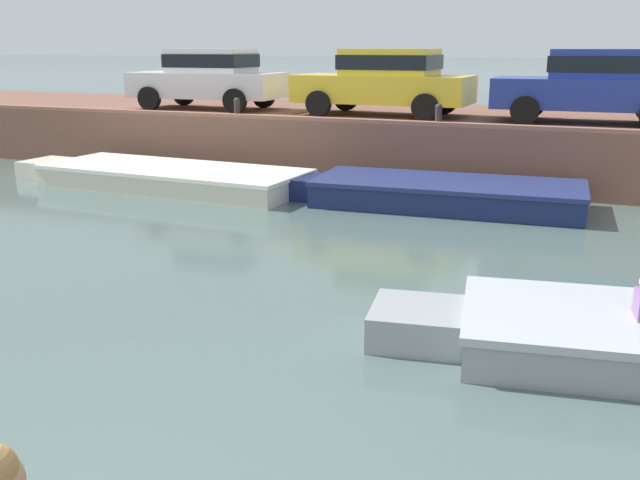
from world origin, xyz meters
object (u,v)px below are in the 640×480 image
(car_centre_blue, at_px, (594,83))
(mooring_bollard_mid, at_px, (438,114))
(car_leftmost_white, at_px, (209,76))
(boat_moored_west_cream, at_px, (163,177))
(boat_moored_central_navy, at_px, (435,193))
(mooring_bollard_west, at_px, (237,106))
(car_left_inner_yellow, at_px, (386,79))

(car_centre_blue, bearing_deg, mooring_bollard_mid, -150.58)
(mooring_bollard_mid, bearing_deg, car_leftmost_white, 165.67)
(car_leftmost_white, relative_size, mooring_bollard_mid, 9.03)
(boat_moored_west_cream, bearing_deg, boat_moored_central_navy, 3.71)
(mooring_bollard_west, bearing_deg, car_centre_blue, 12.13)
(car_centre_blue, relative_size, mooring_bollard_west, 9.10)
(car_leftmost_white, xyz_separation_m, car_centre_blue, (9.42, -0.00, 0.00))
(boat_moored_central_navy, height_order, mooring_bollard_west, mooring_bollard_west)
(car_left_inner_yellow, relative_size, car_centre_blue, 1.03)
(boat_moored_central_navy, height_order, car_centre_blue, car_centre_blue)
(boat_moored_central_navy, distance_m, car_leftmost_white, 7.88)
(boat_moored_central_navy, height_order, mooring_bollard_mid, mooring_bollard_mid)
(boat_moored_central_navy, distance_m, car_left_inner_yellow, 4.38)
(car_centre_blue, relative_size, mooring_bollard_mid, 9.10)
(boat_moored_west_cream, xyz_separation_m, mooring_bollard_west, (0.74, 2.07, 1.37))
(boat_moored_west_cream, distance_m, car_leftmost_white, 4.32)
(mooring_bollard_mid, bearing_deg, boat_moored_west_cream, -159.43)
(boat_moored_west_cream, xyz_separation_m, mooring_bollard_mid, (5.51, 2.07, 1.37))
(boat_moored_central_navy, relative_size, mooring_bollard_mid, 13.58)
(car_leftmost_white, relative_size, mooring_bollard_west, 9.03)
(mooring_bollard_west, bearing_deg, mooring_bollard_mid, 0.00)
(boat_moored_west_cream, relative_size, boat_moored_central_navy, 1.16)
(boat_moored_west_cream, height_order, car_left_inner_yellow, car_left_inner_yellow)
(boat_moored_central_navy, bearing_deg, mooring_bollard_mid, 102.57)
(car_leftmost_white, bearing_deg, mooring_bollard_mid, -14.33)
(car_leftmost_white, xyz_separation_m, car_left_inner_yellow, (4.81, -0.00, 0.00))
(boat_moored_central_navy, distance_m, car_centre_blue, 4.64)
(car_left_inner_yellow, bearing_deg, boat_moored_central_navy, -58.41)
(car_left_inner_yellow, distance_m, mooring_bollard_mid, 2.43)
(car_left_inner_yellow, xyz_separation_m, mooring_bollard_west, (-3.09, -1.65, -0.61))
(boat_moored_central_navy, height_order, car_leftmost_white, car_leftmost_white)
(boat_moored_central_navy, relative_size, car_left_inner_yellow, 1.45)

